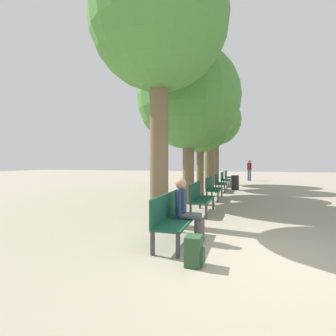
{
  "coord_description": "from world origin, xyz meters",
  "views": [
    {
      "loc": [
        -0.27,
        -4.38,
        1.53
      ],
      "look_at": [
        -3.66,
        6.84,
        1.27
      ],
      "focal_mm": 28.0,
      "sensor_mm": 36.0,
      "label": 1
    }
  ],
  "objects_px": {
    "bench_row_1": "(199,196)",
    "trash_bin": "(235,183)",
    "bench_row_2": "(212,187)",
    "backpack": "(194,251)",
    "bench_row_5": "(228,176)",
    "tree_row_0": "(159,23)",
    "bench_row_3": "(219,182)",
    "tree_row_2": "(200,121)",
    "tree_row_1": "(188,98)",
    "person_seated": "(186,207)",
    "tree_row_4": "(216,121)",
    "pedestrian_near": "(249,169)",
    "bench_row_4": "(224,178)",
    "tree_row_3": "(210,111)",
    "bench_row_0": "(172,216)"
  },
  "relations": [
    {
      "from": "bench_row_1",
      "to": "trash_bin",
      "type": "bearing_deg",
      "value": 84.1
    },
    {
      "from": "bench_row_2",
      "to": "backpack",
      "type": "bearing_deg",
      "value": -84.9
    },
    {
      "from": "bench_row_5",
      "to": "tree_row_0",
      "type": "xyz_separation_m",
      "value": [
        -0.7,
        -13.77,
        4.41
      ]
    },
    {
      "from": "tree_row_0",
      "to": "backpack",
      "type": "relative_size",
      "value": 15.13
    },
    {
      "from": "bench_row_3",
      "to": "tree_row_2",
      "type": "relative_size",
      "value": 0.33
    },
    {
      "from": "bench_row_1",
      "to": "tree_row_2",
      "type": "bearing_deg",
      "value": 99.48
    },
    {
      "from": "tree_row_0",
      "to": "tree_row_1",
      "type": "bearing_deg",
      "value": 90.0
    },
    {
      "from": "bench_row_2",
      "to": "tree_row_1",
      "type": "height_order",
      "value": "tree_row_1"
    },
    {
      "from": "bench_row_5",
      "to": "person_seated",
      "type": "relative_size",
      "value": 1.32
    },
    {
      "from": "bench_row_5",
      "to": "tree_row_4",
      "type": "height_order",
      "value": "tree_row_4"
    },
    {
      "from": "tree_row_0",
      "to": "pedestrian_near",
      "type": "distance_m",
      "value": 17.15
    },
    {
      "from": "bench_row_1",
      "to": "bench_row_4",
      "type": "bearing_deg",
      "value": 90.0
    },
    {
      "from": "tree_row_3",
      "to": "person_seated",
      "type": "height_order",
      "value": "tree_row_3"
    },
    {
      "from": "bench_row_1",
      "to": "person_seated",
      "type": "relative_size",
      "value": 1.32
    },
    {
      "from": "tree_row_3",
      "to": "tree_row_1",
      "type": "bearing_deg",
      "value": -90.0
    },
    {
      "from": "pedestrian_near",
      "to": "bench_row_4",
      "type": "bearing_deg",
      "value": -105.04
    },
    {
      "from": "bench_row_5",
      "to": "backpack",
      "type": "height_order",
      "value": "bench_row_5"
    },
    {
      "from": "bench_row_2",
      "to": "tree_row_3",
      "type": "xyz_separation_m",
      "value": [
        -0.7,
        4.3,
        3.93
      ]
    },
    {
      "from": "bench_row_0",
      "to": "tree_row_4",
      "type": "relative_size",
      "value": 0.26
    },
    {
      "from": "bench_row_4",
      "to": "trash_bin",
      "type": "bearing_deg",
      "value": -68.46
    },
    {
      "from": "tree_row_1",
      "to": "tree_row_2",
      "type": "xyz_separation_m",
      "value": [
        0.0,
        2.55,
        -0.46
      ]
    },
    {
      "from": "bench_row_5",
      "to": "bench_row_0",
      "type": "bearing_deg",
      "value": -90.0
    },
    {
      "from": "person_seated",
      "to": "backpack",
      "type": "height_order",
      "value": "person_seated"
    },
    {
      "from": "bench_row_2",
      "to": "bench_row_3",
      "type": "relative_size",
      "value": 1.0
    },
    {
      "from": "person_seated",
      "to": "bench_row_1",
      "type": "bearing_deg",
      "value": 94.9
    },
    {
      "from": "tree_row_1",
      "to": "pedestrian_near",
      "type": "relative_size",
      "value": 3.36
    },
    {
      "from": "bench_row_1",
      "to": "bench_row_2",
      "type": "distance_m",
      "value": 3.02
    },
    {
      "from": "bench_row_2",
      "to": "tree_row_3",
      "type": "bearing_deg",
      "value": 99.28
    },
    {
      "from": "bench_row_1",
      "to": "bench_row_4",
      "type": "height_order",
      "value": "same"
    },
    {
      "from": "bench_row_0",
      "to": "trash_bin",
      "type": "height_order",
      "value": "bench_row_0"
    },
    {
      "from": "backpack",
      "to": "person_seated",
      "type": "bearing_deg",
      "value": 108.2
    },
    {
      "from": "tree_row_2",
      "to": "bench_row_0",
      "type": "bearing_deg",
      "value": -84.45
    },
    {
      "from": "trash_bin",
      "to": "backpack",
      "type": "bearing_deg",
      "value": -90.59
    },
    {
      "from": "backpack",
      "to": "pedestrian_near",
      "type": "height_order",
      "value": "pedestrian_near"
    },
    {
      "from": "bench_row_1",
      "to": "person_seated",
      "type": "xyz_separation_m",
      "value": [
        0.24,
        -2.83,
        0.14
      ]
    },
    {
      "from": "tree_row_0",
      "to": "pedestrian_near",
      "type": "height_order",
      "value": "tree_row_0"
    },
    {
      "from": "bench_row_0",
      "to": "bench_row_5",
      "type": "relative_size",
      "value": 1.0
    },
    {
      "from": "bench_row_4",
      "to": "person_seated",
      "type": "bearing_deg",
      "value": -88.83
    },
    {
      "from": "bench_row_2",
      "to": "tree_row_0",
      "type": "bearing_deg",
      "value": -98.48
    },
    {
      "from": "tree_row_1",
      "to": "tree_row_3",
      "type": "relative_size",
      "value": 0.94
    },
    {
      "from": "bench_row_0",
      "to": "tree_row_4",
      "type": "xyz_separation_m",
      "value": [
        -0.7,
        13.35,
        3.84
      ]
    },
    {
      "from": "backpack",
      "to": "tree_row_4",
      "type": "bearing_deg",
      "value": 95.3
    },
    {
      "from": "tree_row_2",
      "to": "tree_row_3",
      "type": "distance_m",
      "value": 3.27
    },
    {
      "from": "bench_row_3",
      "to": "tree_row_0",
      "type": "distance_m",
      "value": 8.93
    },
    {
      "from": "bench_row_1",
      "to": "tree_row_2",
      "type": "relative_size",
      "value": 0.33
    },
    {
      "from": "tree_row_1",
      "to": "bench_row_1",
      "type": "bearing_deg",
      "value": -67.1
    },
    {
      "from": "bench_row_2",
      "to": "tree_row_2",
      "type": "xyz_separation_m",
      "value": [
        -0.7,
        1.19,
        2.91
      ]
    },
    {
      "from": "trash_bin",
      "to": "bench_row_3",
      "type": "bearing_deg",
      "value": -123.06
    },
    {
      "from": "bench_row_0",
      "to": "bench_row_1",
      "type": "height_order",
      "value": "same"
    },
    {
      "from": "bench_row_3",
      "to": "bench_row_5",
      "type": "xyz_separation_m",
      "value": [
        0.0,
        6.04,
        0.0
      ]
    }
  ]
}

